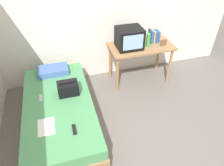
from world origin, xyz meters
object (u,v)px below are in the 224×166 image
(handbag, at_px, (68,88))
(remote_dark, at_px, (74,129))
(book_row, at_px, (154,36))
(water_bottle, at_px, (148,40))
(magazine, at_px, (46,127))
(bed, at_px, (60,115))
(picture_frame, at_px, (163,43))
(tv, at_px, (129,38))
(remote_silver, at_px, (41,98))
(pillow, at_px, (53,70))
(desk, at_px, (141,50))

(handbag, distance_m, remote_dark, 0.72)
(book_row, bearing_deg, water_bottle, -141.35)
(water_bottle, xyz_separation_m, magazine, (-1.86, -1.15, -0.39))
(bed, xyz_separation_m, picture_frame, (1.97, 0.68, 0.58))
(bed, relative_size, water_bottle, 8.10)
(handbag, xyz_separation_m, magazine, (-0.35, -0.57, -0.10))
(magazine, bearing_deg, tv, 38.39)
(picture_frame, height_order, handbag, picture_frame)
(water_bottle, distance_m, remote_silver, 2.04)
(picture_frame, height_order, remote_dark, picture_frame)
(pillow, distance_m, remote_dark, 1.34)
(bed, relative_size, handbag, 6.67)
(handbag, bearing_deg, remote_silver, -179.31)
(picture_frame, relative_size, pillow, 0.24)
(bed, height_order, book_row, book_row)
(tv, relative_size, pillow, 0.89)
(tv, distance_m, remote_dark, 1.87)
(tv, height_order, magazine, tv)
(desk, xyz_separation_m, water_bottle, (0.09, -0.08, 0.22))
(pillow, bearing_deg, remote_silver, -109.67)
(remote_silver, bearing_deg, bed, -33.52)
(book_row, distance_m, remote_dark, 2.26)
(remote_silver, bearing_deg, water_bottle, 16.97)
(book_row, height_order, pillow, book_row)
(water_bottle, relative_size, book_row, 1.01)
(bed, distance_m, remote_silver, 0.37)
(desk, distance_m, pillow, 1.61)
(picture_frame, bearing_deg, book_row, 119.29)
(desk, xyz_separation_m, picture_frame, (0.37, -0.13, 0.16))
(book_row, relative_size, pillow, 0.49)
(water_bottle, bearing_deg, remote_dark, -139.75)
(remote_silver, bearing_deg, magazine, -84.99)
(bed, xyz_separation_m, book_row, (1.87, 0.87, 0.63))
(picture_frame, bearing_deg, magazine, -152.89)
(handbag, relative_size, magazine, 1.03)
(book_row, relative_size, picture_frame, 2.03)
(bed, height_order, desk, desk)
(water_bottle, height_order, book_row, water_bottle)
(pillow, height_order, remote_silver, pillow)
(bed, xyz_separation_m, pillow, (-0.00, 0.77, 0.30))
(tv, bearing_deg, desk, 2.78)
(tv, bearing_deg, pillow, -178.78)
(bed, distance_m, magazine, 0.52)
(remote_silver, bearing_deg, desk, 19.89)
(tv, distance_m, magazine, 2.00)
(picture_frame, relative_size, remote_dark, 0.77)
(pillow, bearing_deg, tv, 1.22)
(desk, height_order, tv, tv)
(bed, bearing_deg, pillow, 90.23)
(tv, distance_m, picture_frame, 0.64)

